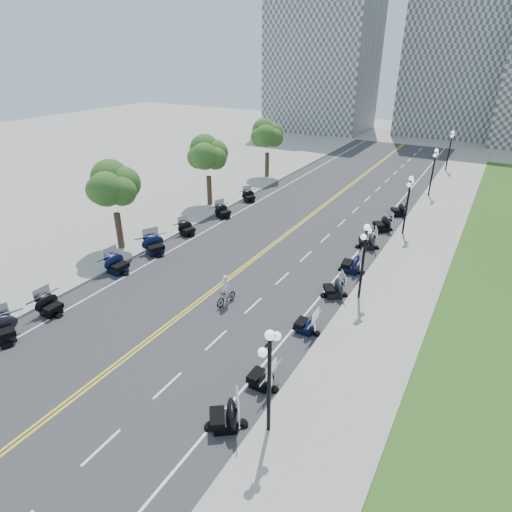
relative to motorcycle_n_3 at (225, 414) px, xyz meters
The scene contains 52 objects.
ground 11.10m from the motorcycle_n_3, 128.51° to the left, with size 160.00×160.00×0.00m, color gray.
road 19.92m from the motorcycle_n_3, 110.28° to the left, with size 16.00×90.00×0.01m, color #333335.
centerline_yellow_a 19.96m from the motorcycle_n_3, 110.60° to the left, with size 0.12×90.00×0.00m, color yellow.
centerline_yellow_b 19.87m from the motorcycle_n_3, 109.95° to the left, with size 0.12×90.00×0.00m, color yellow.
edge_line_north 18.69m from the motorcycle_n_3, 91.53° to the left, with size 0.12×90.00×0.00m, color white.
edge_line_south 22.93m from the motorcycle_n_3, 125.46° to the left, with size 0.12×90.00×0.00m, color white.
lane_dash_3 5.02m from the motorcycle_n_3, 138.00° to the right, with size 0.12×2.00×0.00m, color white.
lane_dash_4 3.82m from the motorcycle_n_3, 169.73° to the left, with size 0.12×2.00×0.00m, color white.
lane_dash_5 6.00m from the motorcycle_n_3, 128.38° to the left, with size 0.12×2.00×0.00m, color white.
lane_dash_6 9.45m from the motorcycle_n_3, 113.10° to the left, with size 0.12×2.00×0.00m, color white.
lane_dash_7 13.22m from the motorcycle_n_3, 106.27° to the left, with size 0.12×2.00×0.00m, color white.
lane_dash_8 17.09m from the motorcycle_n_3, 102.51° to the left, with size 0.12×2.00×0.00m, color white.
lane_dash_9 21.01m from the motorcycle_n_3, 100.14° to the left, with size 0.12×2.00×0.00m, color white.
lane_dash_10 24.95m from the motorcycle_n_3, 98.53° to the left, with size 0.12×2.00×0.00m, color white.
lane_dash_11 28.92m from the motorcycle_n_3, 97.35° to the left, with size 0.12×2.00×0.00m, color white.
lane_dash_12 32.89m from the motorcycle_n_3, 96.46° to the left, with size 0.12×2.00×0.00m, color white.
lane_dash_13 36.86m from the motorcycle_n_3, 95.76° to the left, with size 0.12×2.00×0.00m, color white.
lane_dash_14 40.84m from the motorcycle_n_3, 95.20° to the left, with size 0.12×2.00×0.00m, color white.
lane_dash_15 44.83m from the motorcycle_n_3, 94.73° to the left, with size 0.12×2.00×0.00m, color white.
lane_dash_16 48.82m from the motorcycle_n_3, 94.35° to the left, with size 0.12×2.00×0.00m, color white.
lane_dash_17 52.80m from the motorcycle_n_3, 94.02° to the left, with size 0.12×2.00×0.00m, color white.
lane_dash_18 56.79m from the motorcycle_n_3, 93.73° to the left, with size 0.12×2.00×0.00m, color white.
lane_dash_19 60.79m from the motorcycle_n_3, 93.49° to the left, with size 0.12×2.00×0.00m, color white.
sidewalk_north 19.02m from the motorcycle_n_3, 79.08° to the left, with size 5.00×90.00×0.15m, color #9E9991.
sidewalk_south 25.53m from the motorcycle_n_3, 132.98° to the left, with size 5.00×90.00×0.15m, color #9E9991.
distant_block_a 75.93m from the motorcycle_n_3, 109.41° to the left, with size 18.00×14.00×26.00m, color gray.
distant_block_b 78.05m from the motorcycle_n_3, 92.16° to the left, with size 16.00×12.00×30.00m, color gray.
street_lamp_1 2.65m from the motorcycle_n_3, 21.50° to the left, with size 0.50×1.20×4.90m, color black, non-canonical shape.
street_lamp_2 12.93m from the motorcycle_n_3, 82.35° to the left, with size 0.50×1.20×4.90m, color black, non-canonical shape.
street_lamp_3 24.80m from the motorcycle_n_3, 86.05° to the left, with size 0.50×1.20×4.90m, color black, non-canonical shape.
street_lamp_4 36.76m from the motorcycle_n_3, 87.34° to the left, with size 0.50×1.20×4.90m, color black, non-canonical shape.
street_lamp_5 48.74m from the motorcycle_n_3, 88.00° to the left, with size 0.50×1.20×4.90m, color black, non-canonical shape.
tree_2 20.39m from the motorcycle_n_3, 147.73° to the left, with size 4.80×4.80×9.20m, color #235619, non-canonical shape.
tree_3 28.57m from the motorcycle_n_3, 126.70° to the left, with size 4.80×4.80×9.20m, color #235619, non-canonical shape.
tree_4 38.78m from the motorcycle_n_3, 115.98° to the left, with size 4.80×4.80×9.20m, color #235619, non-canonical shape.
motorcycle_n_3 is the anchor object (origin of this frame).
motorcycle_n_4 2.89m from the motorcycle_n_3, 87.40° to the left, with size 1.78×1.78×1.25m, color black, non-canonical shape.
motorcycle_n_5 7.86m from the motorcycle_n_3, 88.56° to the left, with size 1.77×1.77×1.24m, color black, non-canonical shape.
motorcycle_n_6 12.24m from the motorcycle_n_3, 89.12° to the left, with size 1.90×1.90×1.33m, color black, non-canonical shape.
motorcycle_n_7 16.00m from the motorcycle_n_3, 89.70° to the left, with size 2.07×2.07×1.45m, color black, non-canonical shape.
motorcycle_n_8 20.49m from the motorcycle_n_3, 90.37° to the left, with size 2.03×2.03×1.42m, color black, non-canonical shape.
motorcycle_n_9 24.66m from the motorcycle_n_3, 90.15° to the left, with size 2.08×2.08×1.46m, color black, non-canonical shape.
motorcycle_n_10 29.18m from the motorcycle_n_3, 89.50° to the left, with size 1.87×1.87×1.31m, color black, non-canonical shape.
motorcycle_s_3 13.73m from the motorcycle_n_3, behind, with size 2.19×2.19×1.53m, color black, non-canonical shape.
motorcycle_s_4 13.83m from the motorcycle_n_3, behind, with size 1.91×1.91×1.34m, color black, non-canonical shape.
motorcycle_s_5 16.12m from the motorcycle_n_3, 151.58° to the left, with size 2.11×2.11×1.47m, color black, non-canonical shape.
motorcycle_s_6 18.04m from the motorcycle_n_3, 141.05° to the left, with size 2.22×2.22×1.55m, color black, non-canonical shape.
motorcycle_s_7 20.98m from the motorcycle_n_3, 132.43° to the left, with size 1.82×1.82×1.27m, color black, non-canonical shape.
motorcycle_s_8 24.75m from the motorcycle_n_3, 124.03° to the left, with size 1.89×1.89×1.32m, color black, non-canonical shape.
motorcycle_s_9 29.33m from the motorcycle_n_3, 118.76° to the left, with size 1.78×1.78×1.25m, color black, non-canonical shape.
bicycle 9.58m from the motorcycle_n_3, 123.19° to the left, with size 0.47×1.66×1.00m, color #A51414.
cyclist_rider 9.65m from the motorcycle_n_3, 123.19° to the left, with size 0.61×0.40×1.68m, color white.
Camera 1 is at (14.51, -19.29, 14.32)m, focal length 30.00 mm.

